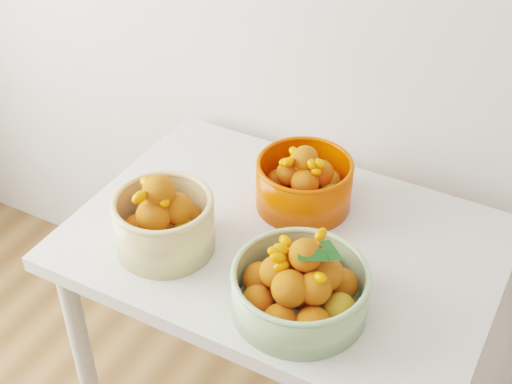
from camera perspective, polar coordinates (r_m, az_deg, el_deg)
table at (r=1.76m, az=2.20°, el=-6.03°), size 1.00×0.70×0.75m
bowl_cream at (r=1.64m, az=-7.40°, el=-2.30°), size 0.24×0.24×0.20m
bowl_green at (r=1.49m, az=3.56°, el=-7.53°), size 0.31×0.31×0.19m
bowl_orange at (r=1.75m, az=3.89°, el=0.76°), size 0.26×0.26×0.17m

